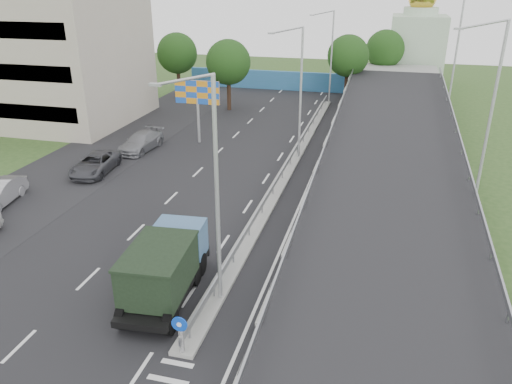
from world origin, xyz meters
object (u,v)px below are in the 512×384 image
(sign_bollard, at_px, (181,334))
(dump_truck, at_px, (165,265))
(lamp_post_near, at_px, (212,182))
(lamp_post_mid, at_px, (298,87))
(church, at_px, (417,44))
(parked_car_d, at_px, (141,142))
(billboard, at_px, (197,96))
(lamp_post_far, at_px, (330,52))
(parked_car_c, at_px, (95,164))

(sign_bollard, bearing_deg, dump_truck, 121.40)
(lamp_post_near, xyz_separation_m, lamp_post_mid, (0.00, 20.00, 0.00))
(lamp_post_near, height_order, church, church)
(dump_truck, height_order, parked_car_d, dump_truck)
(billboard, distance_m, dump_truck, 23.35)
(lamp_post_far, bearing_deg, sign_bollard, -90.14)
(sign_bollard, distance_m, church, 58.84)
(lamp_post_far, bearing_deg, church, 54.76)
(sign_bollard, height_order, dump_truck, dump_truck)
(sign_bollard, relative_size, lamp_post_mid, 0.17)
(dump_truck, height_order, parked_car_c, dump_truck)
(sign_bollard, distance_m, parked_car_c, 21.82)
(lamp_post_far, relative_size, church, 0.73)
(lamp_post_mid, distance_m, church, 35.41)
(lamp_post_near, bearing_deg, parked_car_d, 125.00)
(billboard, relative_size, parked_car_d, 1.07)
(sign_bollard, xyz_separation_m, parked_car_d, (-13.01, 22.56, -0.29))
(sign_bollard, bearing_deg, church, 80.19)
(parked_car_d, bearing_deg, church, 60.96)
(lamp_post_mid, bearing_deg, lamp_post_near, -90.00)
(lamp_post_near, bearing_deg, parked_car_c, 137.17)
(lamp_post_far, xyz_separation_m, church, (9.89, 14.00, -0.50))
(parked_car_d, bearing_deg, lamp_post_near, -50.92)
(lamp_post_far, distance_m, dump_truck, 40.48)
(church, height_order, billboard, church)
(lamp_post_mid, xyz_separation_m, parked_car_d, (-13.12, -1.27, -5.06))
(dump_truck, distance_m, parked_car_c, 17.64)
(sign_bollard, relative_size, billboard, 0.30)
(lamp_post_far, bearing_deg, lamp_post_mid, -90.00)
(church, bearing_deg, parked_car_c, -120.23)
(lamp_post_near, relative_size, parked_car_c, 1.97)
(dump_truck, bearing_deg, parked_car_c, 126.88)
(dump_truck, distance_m, parked_car_d, 21.81)
(sign_bollard, xyz_separation_m, lamp_post_mid, (0.11, 23.83, 4.77))
(lamp_post_mid, relative_size, billboard, 1.83)
(lamp_post_far, distance_m, parked_car_d, 25.49)
(billboard, distance_m, parked_car_c, 10.83)
(sign_bollard, xyz_separation_m, church, (10.00, 57.83, 4.28))
(lamp_post_mid, bearing_deg, parked_car_c, -153.40)
(parked_car_c, bearing_deg, dump_truck, -54.81)
(parked_car_c, bearing_deg, parked_car_d, 74.80)
(lamp_post_near, distance_m, billboard, 23.87)
(church, bearing_deg, billboard, -120.70)
(parked_car_d, bearing_deg, billboard, 43.27)
(church, distance_m, parked_car_d, 42.35)
(parked_car_c, bearing_deg, church, 53.40)
(church, xyz_separation_m, parked_car_d, (-23.01, -35.27, -4.56))
(dump_truck, bearing_deg, lamp_post_mid, 78.75)
(lamp_post_mid, height_order, parked_car_d, lamp_post_mid)
(billboard, height_order, parked_car_c, billboard)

